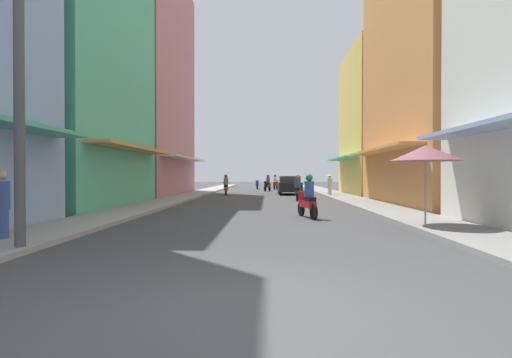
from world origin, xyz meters
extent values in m
plane|color=#424244|center=(0.00, 21.68, 0.00)|extent=(112.97, 112.97, 0.00)
cube|color=#9E9991|center=(-5.42, 21.68, 0.06)|extent=(2.12, 59.35, 0.12)
cube|color=gray|center=(5.42, 21.68, 0.06)|extent=(2.12, 59.35, 0.12)
cube|color=#4CB28C|center=(-9.48, 13.53, 7.30)|extent=(6.00, 9.31, 14.60)
cube|color=#D88C4C|center=(-5.98, 13.53, 2.80)|extent=(1.10, 8.38, 0.12)
cube|color=#B7727F|center=(-9.48, 24.43, 8.60)|extent=(6.00, 11.79, 17.20)
cube|color=silver|center=(-5.98, 24.43, 2.80)|extent=(1.10, 10.61, 0.12)
cube|color=#D88C4C|center=(9.48, 15.29, 7.35)|extent=(6.00, 10.40, 14.70)
cube|color=#D88C4C|center=(5.98, 15.29, 2.80)|extent=(1.10, 9.36, 0.12)
cube|color=#EFD159|center=(9.48, 24.97, 5.53)|extent=(6.00, 8.11, 11.05)
cube|color=#4CB28C|center=(5.98, 24.97, 2.80)|extent=(1.10, 7.30, 0.12)
cylinder|color=black|center=(0.02, 30.98, 0.28)|extent=(0.26, 0.55, 0.56)
cylinder|color=black|center=(0.44, 32.16, 0.28)|extent=(0.26, 0.55, 0.56)
cube|color=black|center=(0.25, 31.62, 0.50)|extent=(0.60, 1.04, 0.24)
cube|color=black|center=(0.31, 31.80, 0.70)|extent=(0.45, 0.62, 0.14)
cylinder|color=black|center=(0.06, 31.10, 0.70)|extent=(0.28, 0.28, 0.45)
cylinder|color=black|center=(0.06, 31.10, 0.95)|extent=(0.53, 0.21, 0.03)
cylinder|color=#99333F|center=(0.30, 31.76, 1.05)|extent=(0.34, 0.34, 0.55)
sphere|color=#1E38B7|center=(0.30, 31.76, 1.45)|extent=(0.26, 0.26, 0.26)
cylinder|color=black|center=(-2.99, 24.86, 0.28)|extent=(0.16, 0.57, 0.56)
cylinder|color=black|center=(-2.80, 23.63, 0.28)|extent=(0.16, 0.57, 0.56)
cube|color=orange|center=(-2.89, 24.20, 0.50)|extent=(0.43, 1.03, 0.24)
cube|color=black|center=(-2.86, 24.00, 0.70)|extent=(0.36, 0.60, 0.14)
cylinder|color=orange|center=(-2.97, 24.74, 0.70)|extent=(0.28, 0.28, 0.45)
cylinder|color=black|center=(-2.97, 24.74, 0.95)|extent=(0.55, 0.11, 0.03)
cylinder|color=#598C59|center=(-2.86, 24.05, 1.05)|extent=(0.34, 0.34, 0.55)
sphere|color=red|center=(-2.86, 24.05, 1.45)|extent=(0.26, 0.26, 0.26)
cylinder|color=black|center=(1.21, 36.45, 0.28)|extent=(0.20, 0.56, 0.56)
cylinder|color=black|center=(0.94, 35.23, 0.28)|extent=(0.20, 0.56, 0.56)
cube|color=maroon|center=(1.07, 35.80, 0.50)|extent=(0.49, 1.04, 0.24)
cube|color=black|center=(1.02, 35.60, 0.70)|extent=(0.39, 0.61, 0.14)
cylinder|color=maroon|center=(1.18, 36.33, 0.70)|extent=(0.28, 0.28, 0.45)
cylinder|color=black|center=(1.18, 36.33, 0.95)|extent=(0.54, 0.15, 0.03)
cylinder|color=beige|center=(1.03, 35.65, 1.05)|extent=(0.34, 0.34, 0.55)
sphere|color=#1E38B7|center=(1.03, 35.65, 1.45)|extent=(0.26, 0.26, 0.26)
cylinder|color=black|center=(-0.91, 36.37, 0.28)|extent=(0.09, 0.56, 0.56)
cylinder|color=black|center=(-0.88, 37.62, 0.28)|extent=(0.09, 0.56, 0.56)
cube|color=#1E38B7|center=(-0.89, 37.05, 0.50)|extent=(0.30, 1.01, 0.24)
cube|color=black|center=(-0.89, 37.25, 0.70)|extent=(0.29, 0.57, 0.14)
cylinder|color=#1E38B7|center=(-0.91, 36.50, 0.70)|extent=(0.28, 0.28, 0.45)
cylinder|color=black|center=(-0.91, 36.50, 0.95)|extent=(0.55, 0.04, 0.03)
cylinder|color=black|center=(2.19, 19.23, 0.28)|extent=(0.16, 0.57, 0.56)
cylinder|color=black|center=(2.02, 18.00, 0.28)|extent=(0.16, 0.57, 0.56)
cube|color=#197233|center=(2.10, 18.56, 0.50)|extent=(0.42, 1.03, 0.24)
cube|color=black|center=(2.07, 18.37, 0.70)|extent=(0.36, 0.59, 0.14)
cylinder|color=#197233|center=(2.18, 19.11, 0.70)|extent=(0.28, 0.28, 0.45)
cylinder|color=black|center=(2.18, 19.11, 0.95)|extent=(0.55, 0.11, 0.03)
cylinder|color=#334C8C|center=(2.08, 18.42, 1.05)|extent=(0.34, 0.34, 0.55)
sphere|color=orange|center=(2.08, 18.42, 1.45)|extent=(0.26, 0.26, 0.26)
cylinder|color=black|center=(1.57, 9.95, 0.28)|extent=(0.22, 0.56, 0.56)
cylinder|color=black|center=(1.89, 8.74, 0.28)|extent=(0.22, 0.56, 0.56)
cube|color=red|center=(1.74, 9.30, 0.50)|extent=(0.53, 1.04, 0.24)
cube|color=black|center=(1.79, 9.10, 0.70)|extent=(0.42, 0.61, 0.14)
cylinder|color=red|center=(1.60, 9.83, 0.70)|extent=(0.28, 0.28, 0.45)
cylinder|color=black|center=(1.60, 9.83, 0.95)|extent=(0.54, 0.17, 0.03)
cylinder|color=#334C8C|center=(1.78, 9.15, 1.05)|extent=(0.34, 0.34, 0.55)
sphere|color=#197233|center=(1.78, 9.15, 1.45)|extent=(0.26, 0.26, 0.26)
cube|color=black|center=(1.97, 25.80, 0.60)|extent=(1.82, 4.13, 0.70)
cube|color=#333D47|center=(1.97, 25.65, 1.15)|extent=(1.63, 2.12, 0.60)
cylinder|color=black|center=(1.20, 27.04, 0.32)|extent=(0.19, 0.64, 0.64)
cylinder|color=black|center=(2.70, 27.06, 0.32)|extent=(0.19, 0.64, 0.64)
cylinder|color=black|center=(1.24, 24.54, 0.32)|extent=(0.19, 0.64, 0.64)
cylinder|color=black|center=(2.74, 24.56, 0.32)|extent=(0.19, 0.64, 0.64)
cylinder|color=#334C8C|center=(-5.67, 4.03, 0.38)|extent=(0.28, 0.28, 0.76)
cylinder|color=#334C8C|center=(-5.67, 4.03, 1.09)|extent=(0.34, 0.34, 0.65)
sphere|color=tan|center=(-5.67, 4.03, 1.55)|extent=(0.22, 0.22, 0.22)
cylinder|color=beige|center=(4.78, 23.30, 0.35)|extent=(0.28, 0.28, 0.71)
cylinder|color=beige|center=(4.78, 23.30, 1.01)|extent=(0.34, 0.34, 0.60)
sphere|color=tan|center=(4.78, 23.30, 1.44)|extent=(0.22, 0.22, 0.22)
cone|color=#D1B77A|center=(4.78, 23.30, 1.54)|extent=(0.44, 0.44, 0.16)
cylinder|color=#99999E|center=(4.88, 6.80, 1.11)|extent=(0.05, 0.05, 2.23)
cone|color=#8C4C59|center=(4.88, 6.80, 2.18)|extent=(1.97, 1.97, 0.45)
cylinder|color=#4C4C4F|center=(-4.60, 3.07, 3.84)|extent=(0.20, 0.20, 7.69)
camera|label=1|loc=(0.34, -4.27, 1.55)|focal=26.54mm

